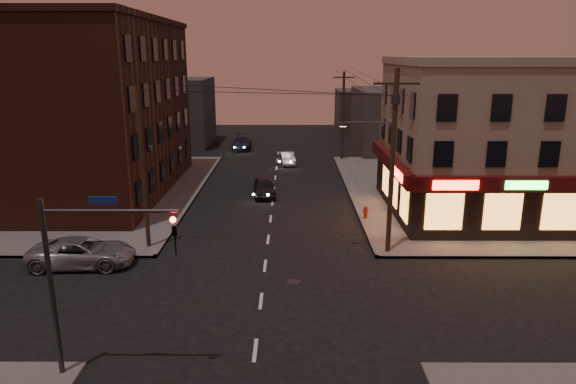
{
  "coord_description": "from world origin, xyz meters",
  "views": [
    {
      "loc": [
        1.3,
        -21.14,
        10.81
      ],
      "look_at": [
        1.2,
        7.14,
        3.2
      ],
      "focal_mm": 32.0,
      "sensor_mm": 36.0,
      "label": 1
    }
  ],
  "objects_px": {
    "sedan_near": "(264,187)",
    "sedan_mid": "(287,158)",
    "fire_hydrant": "(366,212)",
    "sedan_far": "(242,143)",
    "suv_cross": "(82,252)"
  },
  "relations": [
    {
      "from": "sedan_mid",
      "to": "fire_hydrant",
      "type": "distance_m",
      "value": 18.91
    },
    {
      "from": "sedan_mid",
      "to": "sedan_far",
      "type": "relative_size",
      "value": 0.73
    },
    {
      "from": "suv_cross",
      "to": "sedan_far",
      "type": "relative_size",
      "value": 1.03
    },
    {
      "from": "sedan_near",
      "to": "fire_hydrant",
      "type": "bearing_deg",
      "value": -46.51
    },
    {
      "from": "sedan_mid",
      "to": "sedan_far",
      "type": "xyz_separation_m",
      "value": [
        -5.42,
        8.79,
        0.13
      ]
    },
    {
      "from": "sedan_far",
      "to": "sedan_mid",
      "type": "bearing_deg",
      "value": -60.06
    },
    {
      "from": "suv_cross",
      "to": "sedan_far",
      "type": "distance_m",
      "value": 35.06
    },
    {
      "from": "suv_cross",
      "to": "sedan_near",
      "type": "distance_m",
      "value": 16.5
    },
    {
      "from": "sedan_mid",
      "to": "sedan_far",
      "type": "bearing_deg",
      "value": 114.72
    },
    {
      "from": "sedan_near",
      "to": "fire_hydrant",
      "type": "distance_m",
      "value": 9.39
    },
    {
      "from": "suv_cross",
      "to": "fire_hydrant",
      "type": "height_order",
      "value": "suv_cross"
    },
    {
      "from": "suv_cross",
      "to": "sedan_mid",
      "type": "xyz_separation_m",
      "value": [
        10.67,
        25.87,
        -0.13
      ]
    },
    {
      "from": "sedan_mid",
      "to": "fire_hydrant",
      "type": "height_order",
      "value": "sedan_mid"
    },
    {
      "from": "sedan_near",
      "to": "sedan_mid",
      "type": "bearing_deg",
      "value": 76.06
    },
    {
      "from": "suv_cross",
      "to": "sedan_mid",
      "type": "relative_size",
      "value": 1.43
    }
  ]
}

